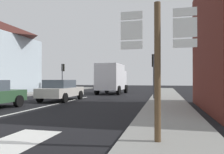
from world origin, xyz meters
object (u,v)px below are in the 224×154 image
at_px(sedan_far, 61,90).
at_px(traffic_light_far_left, 63,71).
at_px(traffic_light_near_right, 154,66).
at_px(traffic_light_far_right, 157,71).
at_px(delivery_truck, 112,78).
at_px(route_sign_post, 157,61).

relative_size(sedan_far, traffic_light_far_left, 1.23).
relative_size(traffic_light_far_left, traffic_light_near_right, 1.03).
distance_m(traffic_light_far_right, traffic_light_far_left, 11.41).
bearing_deg(traffic_light_near_right, delivery_truck, 127.17).
xyz_separation_m(traffic_light_far_right, traffic_light_near_right, (0.00, -8.24, 0.08)).
height_order(delivery_truck, traffic_light_far_right, traffic_light_far_right).
distance_m(route_sign_post, traffic_light_far_left, 23.10).
distance_m(delivery_truck, traffic_light_near_right, 7.67).
height_order(route_sign_post, traffic_light_far_right, traffic_light_far_right).
bearing_deg(traffic_light_far_left, traffic_light_far_right, -1.96).
distance_m(sedan_far, route_sign_post, 11.57).
bearing_deg(traffic_light_near_right, traffic_light_far_left, 142.89).
distance_m(sedan_far, traffic_light_far_right, 12.09).
relative_size(sedan_far, route_sign_post, 1.32).
relative_size(route_sign_post, traffic_light_far_left, 0.94).
bearing_deg(sedan_far, traffic_light_far_right, 58.00).
relative_size(delivery_truck, traffic_light_near_right, 1.53).
bearing_deg(traffic_light_far_right, delivery_truck, -154.89).
bearing_deg(route_sign_post, delivery_truck, 106.73).
distance_m(sedan_far, traffic_light_near_right, 6.85).
height_order(sedan_far, route_sign_post, route_sign_post).
height_order(delivery_truck, traffic_light_far_left, traffic_light_far_left).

